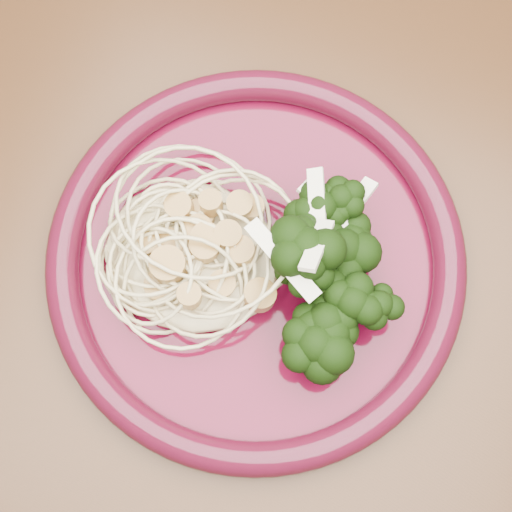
{
  "coord_description": "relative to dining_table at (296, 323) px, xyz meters",
  "views": [
    {
      "loc": [
        0.01,
        -0.12,
        1.27
      ],
      "look_at": [
        -0.04,
        0.01,
        0.77
      ],
      "focal_mm": 50.0,
      "sensor_mm": 36.0,
      "label": 1
    }
  ],
  "objects": [
    {
      "name": "dinner_plate",
      "position": [
        -0.04,
        0.01,
        0.11
      ],
      "size": [
        0.39,
        0.39,
        0.03
      ],
      "rotation": [
        0.0,
        0.0,
        0.34
      ],
      "color": "#4C071B",
      "rests_on": "dining_table"
    },
    {
      "name": "spaghetti_pile",
      "position": [
        -0.09,
        -0.0,
        0.12
      ],
      "size": [
        0.16,
        0.15,
        0.03
      ],
      "primitive_type": "ellipsoid",
      "rotation": [
        0.0,
        0.0,
        0.34
      ],
      "color": "beige",
      "rests_on": "dinner_plate"
    },
    {
      "name": "onion_garnish",
      "position": [
        0.01,
        0.03,
        0.16
      ],
      "size": [
        0.09,
        0.11,
        0.06
      ],
      "primitive_type": null,
      "rotation": [
        0.0,
        0.0,
        0.34
      ],
      "color": "white",
      "rests_on": "broccoli_pile"
    },
    {
      "name": "dining_table",
      "position": [
        0.0,
        0.0,
        0.0
      ],
      "size": [
        1.2,
        0.8,
        0.75
      ],
      "color": "#472814",
      "rests_on": "ground"
    },
    {
      "name": "broccoli_pile",
      "position": [
        0.01,
        0.03,
        0.13
      ],
      "size": [
        0.13,
        0.17,
        0.05
      ],
      "primitive_type": "ellipsoid",
      "rotation": [
        0.0,
        0.0,
        0.34
      ],
      "color": "black",
      "rests_on": "dinner_plate"
    },
    {
      "name": "scallop_cluster",
      "position": [
        -0.09,
        -0.0,
        0.16
      ],
      "size": [
        0.16,
        0.16,
        0.04
      ],
      "primitive_type": null,
      "rotation": [
        0.0,
        0.0,
        0.34
      ],
      "color": "tan",
      "rests_on": "spaghetti_pile"
    }
  ]
}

